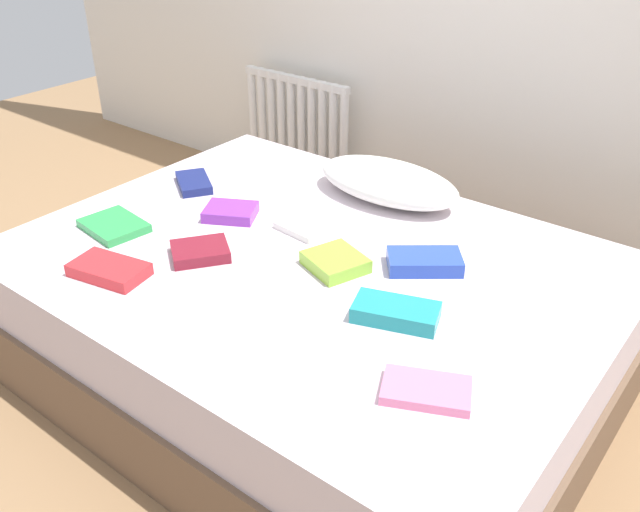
{
  "coord_description": "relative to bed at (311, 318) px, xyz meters",
  "views": [
    {
      "loc": [
        1.24,
        -1.54,
        1.66
      ],
      "look_at": [
        0.0,
        0.05,
        0.48
      ],
      "focal_mm": 38.29,
      "sensor_mm": 36.0,
      "label": 1
    }
  ],
  "objects": [
    {
      "name": "bed",
      "position": [
        0.0,
        0.0,
        0.0
      ],
      "size": [
        2.0,
        1.5,
        0.5
      ],
      "color": "brown",
      "rests_on": "ground"
    },
    {
      "name": "textbook_maroon",
      "position": [
        -0.29,
        -0.23,
        0.27
      ],
      "size": [
        0.23,
        0.24,
        0.04
      ],
      "primitive_type": "cube",
      "rotation": [
        0.0,
        0.0,
        0.94
      ],
      "color": "maroon",
      "rests_on": "bed"
    },
    {
      "name": "textbook_green",
      "position": [
        -0.68,
        -0.28,
        0.27
      ],
      "size": [
        0.25,
        0.2,
        0.03
      ],
      "primitive_type": "cube",
      "rotation": [
        0.0,
        0.0,
        -0.13
      ],
      "color": "green",
      "rests_on": "bed"
    },
    {
      "name": "textbook_red",
      "position": [
        -0.44,
        -0.49,
        0.27
      ],
      "size": [
        0.27,
        0.19,
        0.04
      ],
      "primitive_type": "cube",
      "rotation": [
        0.0,
        0.0,
        0.2
      ],
      "color": "red",
      "rests_on": "bed"
    },
    {
      "name": "textbook_navy",
      "position": [
        -0.73,
        0.15,
        0.27
      ],
      "size": [
        0.24,
        0.22,
        0.03
      ],
      "primitive_type": "cube",
      "rotation": [
        0.0,
        0.0,
        -0.59
      ],
      "color": "navy",
      "rests_on": "bed"
    },
    {
      "name": "radiator",
      "position": [
        -1.06,
        1.2,
        0.14
      ],
      "size": [
        0.69,
        0.04,
        0.56
      ],
      "color": "white",
      "rests_on": "ground"
    },
    {
      "name": "textbook_pink",
      "position": [
        0.65,
        -0.36,
        0.27
      ],
      "size": [
        0.26,
        0.21,
        0.03
      ],
      "primitive_type": "cube",
      "rotation": [
        0.0,
        0.0,
        0.44
      ],
      "color": "pink",
      "rests_on": "bed"
    },
    {
      "name": "textbook_lime",
      "position": [
        0.11,
        -0.01,
        0.28
      ],
      "size": [
        0.23,
        0.22,
        0.04
      ],
      "primitive_type": "cube",
      "rotation": [
        0.0,
        0.0,
        -0.35
      ],
      "color": "#8CC638",
      "rests_on": "bed"
    },
    {
      "name": "textbook_white",
      "position": [
        -0.14,
        0.15,
        0.27
      ],
      "size": [
        0.2,
        0.18,
        0.02
      ],
      "primitive_type": "cube",
      "rotation": [
        0.0,
        0.0,
        -0.09
      ],
      "color": "white",
      "rests_on": "bed"
    },
    {
      "name": "textbook_blue",
      "position": [
        0.34,
        0.17,
        0.28
      ],
      "size": [
        0.27,
        0.25,
        0.05
      ],
      "primitive_type": "cube",
      "rotation": [
        0.0,
        0.0,
        0.67
      ],
      "color": "#2847B7",
      "rests_on": "bed"
    },
    {
      "name": "ground_plane",
      "position": [
        0.0,
        0.0,
        -0.25
      ],
      "size": [
        8.0,
        8.0,
        0.0
      ],
      "primitive_type": "plane",
      "color": "#93704C"
    },
    {
      "name": "textbook_purple",
      "position": [
        -0.42,
        0.05,
        0.27
      ],
      "size": [
        0.23,
        0.22,
        0.04
      ],
      "primitive_type": "cube",
      "rotation": [
        0.0,
        0.0,
        0.5
      ],
      "color": "purple",
      "rests_on": "bed"
    },
    {
      "name": "pillow",
      "position": [
        -0.05,
        0.55,
        0.32
      ],
      "size": [
        0.6,
        0.32,
        0.14
      ],
      "primitive_type": "ellipsoid",
      "color": "white",
      "rests_on": "bed"
    },
    {
      "name": "textbook_teal",
      "position": [
        0.42,
        -0.13,
        0.28
      ],
      "size": [
        0.27,
        0.2,
        0.05
      ],
      "primitive_type": "cube",
      "rotation": [
        0.0,
        0.0,
        0.34
      ],
      "color": "teal",
      "rests_on": "bed"
    }
  ]
}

